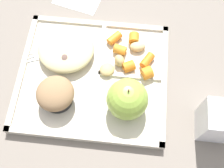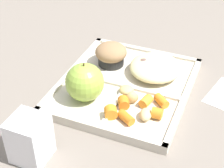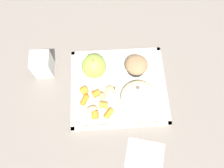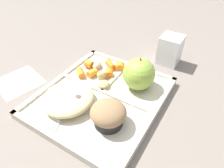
# 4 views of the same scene
# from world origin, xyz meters

# --- Properties ---
(ground) EXTENTS (6.00, 6.00, 0.00)m
(ground) POSITION_xyz_m (0.00, 0.00, 0.00)
(ground) COLOR slate
(lunch_tray) EXTENTS (0.34, 0.30, 0.02)m
(lunch_tray) POSITION_xyz_m (-0.00, -0.00, 0.01)
(lunch_tray) COLOR beige
(lunch_tray) RESTS_ON ground
(green_apple) EXTENTS (0.09, 0.09, 0.09)m
(green_apple) POSITION_xyz_m (-0.08, 0.07, 0.06)
(green_apple) COLOR #93B742
(green_apple) RESTS_ON lunch_tray
(bran_muffin) EXTENTS (0.08, 0.08, 0.06)m
(bran_muffin) POSITION_xyz_m (0.07, 0.07, 0.05)
(bran_muffin) COLOR black
(bran_muffin) RESTS_ON lunch_tray
(carrot_slice_small) EXTENTS (0.03, 0.03, 0.02)m
(carrot_slice_small) POSITION_xyz_m (-0.08, -0.03, 0.03)
(carrot_slice_small) COLOR orange
(carrot_slice_small) RESTS_ON lunch_tray
(carrot_slice_near_corner) EXTENTS (0.03, 0.03, 0.02)m
(carrot_slice_near_corner) POSITION_xyz_m (-0.06, -0.07, 0.03)
(carrot_slice_near_corner) COLOR orange
(carrot_slice_near_corner) RESTS_ON lunch_tray
(carrot_slice_diagonal) EXTENTS (0.04, 0.04, 0.02)m
(carrot_slice_diagonal) POSITION_xyz_m (-0.04, -0.10, 0.03)
(carrot_slice_diagonal) COLOR orange
(carrot_slice_diagonal) RESTS_ON lunch_tray
(carrot_slice_center) EXTENTS (0.03, 0.03, 0.03)m
(carrot_slice_center) POSITION_xyz_m (-0.12, -0.01, 0.03)
(carrot_slice_center) COLOR orange
(carrot_slice_center) RESTS_ON lunch_tray
(carrot_slice_edge) EXTENTS (0.04, 0.04, 0.02)m
(carrot_slice_edge) POSITION_xyz_m (-0.12, -0.05, 0.03)
(carrot_slice_edge) COLOR orange
(carrot_slice_edge) RESTS_ON lunch_tray
(carrot_slice_tilted) EXTENTS (0.02, 0.02, 0.02)m
(carrot_slice_tilted) POSITION_xyz_m (-0.09, -0.10, 0.03)
(carrot_slice_tilted) COLOR orange
(carrot_slice_tilted) RESTS_ON lunch_tray
(potato_chunk_corner) EXTENTS (0.04, 0.03, 0.02)m
(potato_chunk_corner) POSITION_xyz_m (-0.10, -0.08, 0.03)
(potato_chunk_corner) COLOR tan
(potato_chunk_corner) RESTS_ON lunch_tray
(potato_chunk_golden) EXTENTS (0.05, 0.05, 0.02)m
(potato_chunk_golden) POSITION_xyz_m (-0.03, -0.01, 0.02)
(potato_chunk_golden) COLOR tan
(potato_chunk_golden) RESTS_ON lunch_tray
(potato_chunk_browned) EXTENTS (0.03, 0.03, 0.03)m
(potato_chunk_browned) POSITION_xyz_m (-0.06, -0.04, 0.03)
(potato_chunk_browned) COLOR tan
(potato_chunk_browned) RESTS_ON lunch_tray
(egg_noodle_pile) EXTENTS (0.13, 0.13, 0.04)m
(egg_noodle_pile) POSITION_xyz_m (0.07, -0.05, 0.04)
(egg_noodle_pile) COLOR beige
(egg_noodle_pile) RESTS_ON lunch_tray
(meatball_front) EXTENTS (0.03, 0.03, 0.03)m
(meatball_front) POSITION_xyz_m (0.08, -0.06, 0.03)
(meatball_front) COLOR brown
(meatball_front) RESTS_ON lunch_tray
(meatball_center) EXTENTS (0.03, 0.03, 0.03)m
(meatball_center) POSITION_xyz_m (0.07, -0.06, 0.03)
(meatball_center) COLOR brown
(meatball_center) RESTS_ON lunch_tray
(meatball_side) EXTENTS (0.04, 0.04, 0.04)m
(meatball_side) POSITION_xyz_m (0.06, -0.02, 0.03)
(meatball_side) COLOR brown
(meatball_side) RESTS_ON lunch_tray
(plastic_fork) EXTENTS (0.14, 0.07, 0.00)m
(plastic_fork) POSITION_xyz_m (0.11, -0.05, 0.02)
(plastic_fork) COLOR white
(plastic_fork) RESTS_ON lunch_tray
(milk_carton) EXTENTS (0.07, 0.07, 0.09)m
(milk_carton) POSITION_xyz_m (-0.27, 0.09, 0.05)
(milk_carton) COLOR white
(milk_carton) RESTS_ON ground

